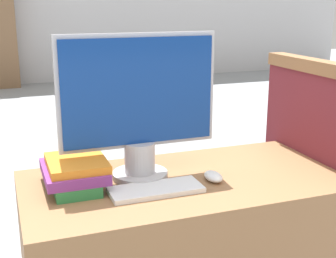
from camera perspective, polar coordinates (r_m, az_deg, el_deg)
name	(u,v)px	position (r m, az deg, el deg)	size (l,w,h in m)	color
carrel_divider	(312,196)	(2.01, 17.11, -7.79)	(0.07, 0.66, 1.12)	maroon
monitor	(139,107)	(1.59, -3.58, 2.70)	(0.55, 0.19, 0.50)	#B7B7BC
keyboard	(156,190)	(1.53, -1.49, -7.40)	(0.30, 0.12, 0.02)	white
mouse	(213,176)	(1.63, 5.54, -5.78)	(0.06, 0.09, 0.03)	white
book_stack	(75,173)	(1.58, -11.30, -5.24)	(0.20, 0.26, 0.10)	#2D7F42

